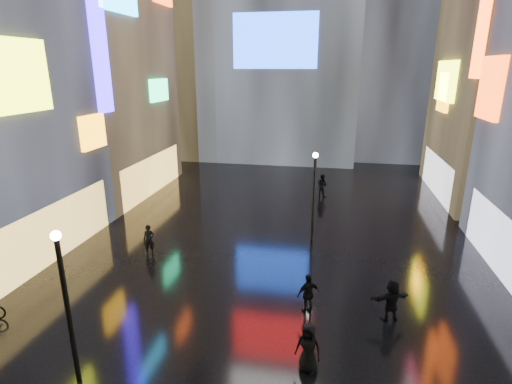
# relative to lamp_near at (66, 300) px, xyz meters

# --- Properties ---
(ground) EXTENTS (140.00, 140.00, 0.00)m
(ground) POSITION_rel_lamp_near_xyz_m (4.79, 13.33, -2.94)
(ground) COLOR black
(ground) RESTS_ON ground
(building_left_far) EXTENTS (10.28, 12.00, 22.00)m
(building_left_far) POSITION_rel_lamp_near_xyz_m (-11.19, 19.33, 8.04)
(building_left_far) COLOR black
(building_left_far) RESTS_ON ground
(tower_flank_left) EXTENTS (10.00, 10.00, 26.00)m
(tower_flank_left) POSITION_rel_lamp_near_xyz_m (-9.21, 35.33, 10.06)
(tower_flank_left) COLOR black
(tower_flank_left) RESTS_ON ground
(lamp_near) EXTENTS (0.30, 0.30, 5.20)m
(lamp_near) POSITION_rel_lamp_near_xyz_m (0.00, 0.00, 0.00)
(lamp_near) COLOR black
(lamp_near) RESTS_ON ground
(lamp_far) EXTENTS (0.30, 0.30, 5.20)m
(lamp_far) POSITION_rel_lamp_near_xyz_m (6.73, 12.42, 0.00)
(lamp_far) COLOR black
(lamp_far) RESTS_ON ground
(pedestrian_3) EXTENTS (1.07, 0.89, 1.72)m
(pedestrian_3) POSITION_rel_lamp_near_xyz_m (6.99, 5.15, -2.09)
(pedestrian_3) COLOR black
(pedestrian_3) RESTS_ON ground
(pedestrian_4) EXTENTS (0.98, 0.77, 1.77)m
(pedestrian_4) POSITION_rel_lamp_near_xyz_m (7.21, 1.85, -2.06)
(pedestrian_4) COLOR black
(pedestrian_4) RESTS_ON ground
(pedestrian_5) EXTENTS (1.70, 1.11, 1.76)m
(pedestrian_5) POSITION_rel_lamp_near_xyz_m (10.23, 5.26, -2.07)
(pedestrian_5) COLOR black
(pedestrian_5) RESTS_ON ground
(pedestrian_6) EXTENTS (0.69, 0.56, 1.64)m
(pedestrian_6) POSITION_rel_lamp_near_xyz_m (-1.74, 8.95, -2.12)
(pedestrian_6) COLOR black
(pedestrian_6) RESTS_ON ground
(pedestrian_7) EXTENTS (1.09, 1.03, 1.77)m
(pedestrian_7) POSITION_rel_lamp_near_xyz_m (7.00, 20.91, -2.06)
(pedestrian_7) COLOR black
(pedestrian_7) RESTS_ON ground
(umbrella_2) EXTENTS (1.22, 1.21, 0.84)m
(umbrella_2) POSITION_rel_lamp_near_xyz_m (7.21, 1.85, -0.76)
(umbrella_2) COLOR black
(umbrella_2) RESTS_ON pedestrian_4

